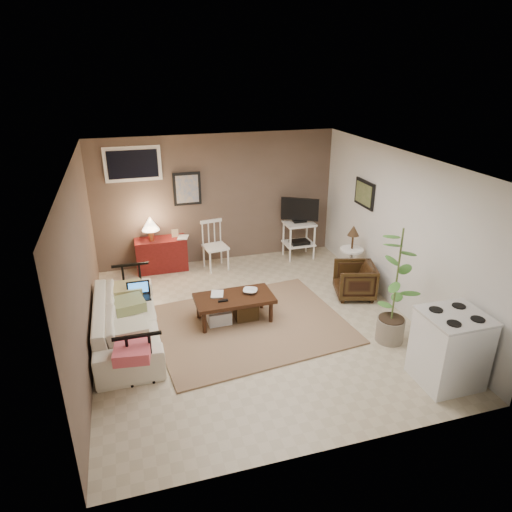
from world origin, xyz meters
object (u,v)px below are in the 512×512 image
object	(u,v)px
red_console	(160,252)
armchair	(355,279)
potted_plant	(396,282)
coffee_table	(234,307)
stove	(450,348)
sofa	(126,314)
tv_stand	(299,227)
spindle_chair	(215,247)
side_table	(352,248)

from	to	relation	value
red_console	armchair	bearing A→B (deg)	-33.46
armchair	potted_plant	world-z (taller)	potted_plant
coffee_table	stove	bearing A→B (deg)	-44.15
sofa	tv_stand	size ratio (longest dim) A/B	1.75
spindle_chair	side_table	bearing A→B (deg)	-30.65
spindle_chair	potted_plant	bearing A→B (deg)	-59.23
sofa	armchair	xyz separation A→B (m)	(3.60, 0.29, -0.10)
coffee_table	spindle_chair	size ratio (longest dim) A/B	1.28
armchair	potted_plant	bearing A→B (deg)	9.90
coffee_table	tv_stand	bearing A→B (deg)	47.96
coffee_table	side_table	size ratio (longest dim) A/B	1.10
tv_stand	armchair	size ratio (longest dim) A/B	1.92
coffee_table	tv_stand	xyz separation A→B (m)	(1.80, 1.99, 0.39)
coffee_table	sofa	bearing A→B (deg)	-176.87
tv_stand	potted_plant	size ratio (longest dim) A/B	0.72
side_table	potted_plant	bearing A→B (deg)	-99.61
side_table	spindle_chair	bearing A→B (deg)	149.35
sofa	tv_stand	bearing A→B (deg)	-57.95
side_table	stove	distance (m)	2.75
armchair	stove	xyz separation A→B (m)	(0.04, -2.26, 0.15)
sofa	stove	distance (m)	4.13
red_console	stove	distance (m)	5.14
red_console	spindle_chair	xyz separation A→B (m)	(0.98, -0.20, 0.06)
red_console	tv_stand	bearing A→B (deg)	-3.25
coffee_table	spindle_chair	xyz separation A→B (m)	(0.13, 1.95, 0.18)
sofa	stove	size ratio (longest dim) A/B	2.27
red_console	stove	xyz separation A→B (m)	(2.96, -4.20, 0.09)
stove	side_table	bearing A→B (deg)	87.29
coffee_table	armchair	xyz separation A→B (m)	(2.08, 0.21, 0.07)
sofa	potted_plant	distance (m)	3.64
red_console	tv_stand	distance (m)	2.67
side_table	armchair	bearing A→B (deg)	-109.26
coffee_table	side_table	world-z (taller)	side_table
sofa	potted_plant	world-z (taller)	potted_plant
spindle_chair	stove	bearing A→B (deg)	-63.59
stove	coffee_table	bearing A→B (deg)	135.85
red_console	armchair	distance (m)	3.51
spindle_chair	side_table	world-z (taller)	side_table
stove	spindle_chair	bearing A→B (deg)	116.41
side_table	sofa	bearing A→B (deg)	-168.36
coffee_table	tv_stand	distance (m)	2.71
side_table	armchair	xyz separation A→B (m)	(-0.17, -0.48, -0.34)
potted_plant	red_console	bearing A→B (deg)	130.72
side_table	potted_plant	world-z (taller)	potted_plant
sofa	tv_stand	xyz separation A→B (m)	(3.32, 2.08, 0.22)
tv_stand	side_table	distance (m)	1.38
coffee_table	sofa	size ratio (longest dim) A/B	0.55
potted_plant	armchair	bearing A→B (deg)	84.12
sofa	red_console	world-z (taller)	red_console
spindle_chair	potted_plant	size ratio (longest dim) A/B	0.54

